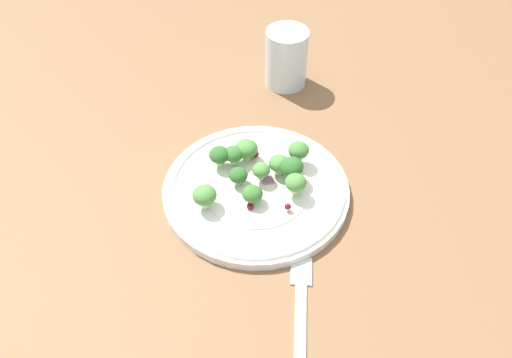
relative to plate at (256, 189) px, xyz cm
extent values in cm
cube|color=brown|center=(1.68, 1.14, -1.86)|extent=(180.00, 180.00, 2.00)
cylinder|color=white|center=(0.00, 0.00, -0.26)|extent=(23.56, 23.56, 1.20)
torus|color=white|center=(0.00, 0.00, 0.34)|extent=(22.68, 22.68, 1.00)
cylinder|color=white|center=(0.00, 0.00, 0.44)|extent=(13.67, 13.67, 0.20)
cylinder|color=#ADD18E|center=(0.23, 3.69, 1.14)|extent=(0.99, 0.99, 0.99)
ellipsoid|color=#4C843D|center=(0.23, 3.69, 2.33)|extent=(2.64, 2.64, 1.98)
cylinder|color=#9EC684|center=(-5.81, -1.10, 1.33)|extent=(1.00, 1.00, 1.00)
ellipsoid|color=#2D6028|center=(-5.81, -1.10, 2.54)|extent=(2.67, 2.67, 2.01)
cylinder|color=#8EB77A|center=(-0.30, 1.02, 1.41)|extent=(0.85, 0.85, 0.85)
ellipsoid|color=#4C843D|center=(-0.30, 1.02, 2.43)|extent=(2.26, 2.26, 1.70)
cylinder|color=#8EB77A|center=(2.09, -2.05, 0.87)|extent=(0.95, 0.95, 0.95)
ellipsoid|color=#386B2D|center=(2.09, -2.05, 2.00)|extent=(2.52, 2.52, 1.89)
cylinder|color=#ADD18E|center=(-4.50, 2.32, 1.05)|extent=(1.12, 1.12, 1.12)
ellipsoid|color=#4C843D|center=(-4.50, 2.32, 2.40)|extent=(3.00, 3.00, 2.25)
cylinder|color=#9EC684|center=(-4.87, 0.47, 1.23)|extent=(0.96, 0.96, 0.96)
ellipsoid|color=#386B2D|center=(-4.87, 0.47, 2.38)|extent=(2.55, 2.55, 1.91)
cylinder|color=#8EB77A|center=(2.18, 3.99, 1.64)|extent=(1.11, 1.11, 1.11)
ellipsoid|color=#2D6028|center=(2.18, 3.99, 2.98)|extent=(2.97, 2.97, 2.23)
cylinder|color=#9EC684|center=(4.21, 2.70, 1.47)|extent=(0.99, 0.99, 0.99)
ellipsoid|color=#4C843D|center=(4.21, 2.70, 2.67)|extent=(2.65, 2.65, 1.99)
cylinder|color=#9EC684|center=(0.50, 6.87, 1.58)|extent=(1.02, 1.02, 1.02)
ellipsoid|color=#477A38|center=(0.50, 6.87, 2.80)|extent=(2.72, 2.72, 2.04)
cylinder|color=#8EB77A|center=(-1.78, -1.35, 1.02)|extent=(0.89, 0.89, 0.89)
ellipsoid|color=#2D6028|center=(-1.78, -1.35, 2.08)|extent=(2.37, 2.37, 1.78)
cylinder|color=#ADD18E|center=(-1.65, -6.74, 1.16)|extent=(1.09, 1.09, 1.09)
ellipsoid|color=#4C843D|center=(-1.65, -6.74, 2.47)|extent=(2.92, 2.92, 2.19)
sphere|color=maroon|center=(5.54, 0.17, 1.28)|extent=(0.81, 0.81, 0.81)
sphere|color=maroon|center=(2.30, -2.98, 0.89)|extent=(0.86, 0.86, 0.86)
sphere|color=maroon|center=(-3.67, 3.21, 1.30)|extent=(0.76, 0.76, 0.76)
cube|color=#A35B93|center=(0.35, 1.73, 0.64)|extent=(1.65, 1.70, 0.59)
cube|color=#934C84|center=(-3.63, -4.86, 0.80)|extent=(1.03, 0.96, 0.39)
cube|color=#934C84|center=(-0.31, 5.14, 0.95)|extent=(1.42, 1.27, 0.58)
cube|color=#843D75|center=(-4.77, 3.54, 0.71)|extent=(1.73, 1.59, 0.52)
cube|color=silver|center=(18.74, -10.74, -0.61)|extent=(11.33, 11.58, 0.50)
cube|color=silver|center=(12.25, -4.08, -0.61)|extent=(4.23, 4.25, 0.50)
cylinder|color=silver|center=(-14.71, 19.24, 3.64)|extent=(6.44, 6.44, 9.01)
camera|label=1|loc=(33.87, -30.05, 49.59)|focal=37.25mm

